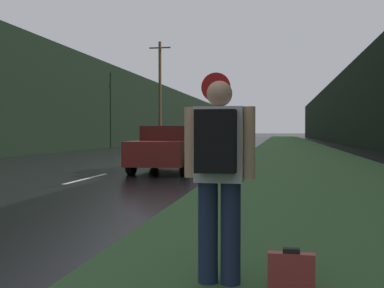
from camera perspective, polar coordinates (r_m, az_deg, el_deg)
grass_verge at (r=40.31m, az=11.89°, el=-0.38°), size 6.00×240.00×0.02m
lane_stripe_c at (r=13.88m, az=-12.32°, el=-4.00°), size 0.12×3.00×0.01m
lane_stripe_d at (r=20.50m, az=-4.76°, el=-2.20°), size 0.12×3.00×0.01m
lane_stripe_e at (r=27.31m, az=-0.93°, el=-1.26°), size 0.12×3.00×0.01m
treeline_far_side at (r=52.43m, az=-6.02°, el=3.83°), size 2.00×140.00×6.89m
treeline_near_side at (r=50.82m, az=18.40°, el=4.07°), size 2.00×140.00×7.31m
utility_pole_far at (r=40.08m, az=-3.81°, el=6.05°), size 1.80×0.24×8.73m
stop_sign at (r=11.62m, az=2.84°, el=3.38°), size 0.71×0.07×2.75m
hitchhiker_with_backpack at (r=4.10m, az=3.18°, el=-2.96°), size 0.61×0.42×1.76m
suitcase at (r=4.25m, az=11.69°, el=-14.50°), size 0.39×0.11×0.35m
car_passing_near at (r=15.86m, az=-2.85°, el=-0.55°), size 1.85×4.34×1.50m
car_passing_far at (r=33.38m, az=4.12°, el=0.52°), size 1.96×4.27×1.49m
car_oncoming at (r=49.91m, az=2.23°, el=0.85°), size 1.93×4.54×1.43m
delivery_truck at (r=89.10m, az=5.81°, el=1.86°), size 2.61×7.30×3.54m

